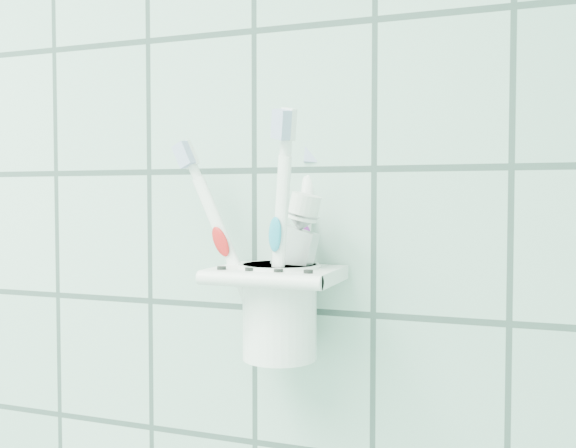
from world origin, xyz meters
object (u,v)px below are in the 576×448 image
Objects in this scene: cup at (280,307)px; holder_bracket at (277,276)px; toothpaste_tube at (273,257)px; toothbrush_blue at (293,240)px; toothbrush_orange at (272,230)px; toothbrush_pink at (267,233)px.

holder_bracket is at bearing -111.24° from cup.
toothbrush_blue is at bearing 7.64° from toothpaste_tube.
toothbrush_orange reaches higher than toothpaste_tube.
toothbrush_orange reaches higher than toothbrush_blue.
toothbrush_blue is (0.03, -0.00, -0.01)m from toothbrush_pink.
holder_bracket is 0.04m from toothbrush_blue.
toothbrush_pink reaches higher than cup.
toothpaste_tube is at bearing 150.37° from cup.
toothbrush_blue is (0.01, 0.00, 0.06)m from cup.
holder_bracket is 1.29× the size of cup.
toothpaste_tube is at bearing 2.13° from toothbrush_pink.
holder_bracket is 0.04m from toothbrush_orange.
toothbrush_pink is 0.02m from toothpaste_tube.
toothbrush_pink is 0.02m from toothbrush_orange.
holder_bracket is 0.03m from cup.
toothbrush_orange is (0.01, -0.01, 0.00)m from toothbrush_pink.
cup is 0.44× the size of toothbrush_blue.
holder_bracket is 0.73× the size of toothpaste_tube.
toothbrush_orange reaches higher than holder_bracket.
toothbrush_orange reaches higher than toothbrush_pink.
cup is at bearing 172.69° from toothbrush_blue.
holder_bracket is at bearing 94.26° from toothbrush_orange.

